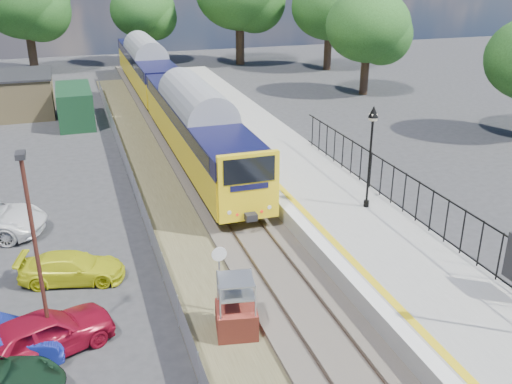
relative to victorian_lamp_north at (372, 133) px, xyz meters
name	(u,v)px	position (x,y,z in m)	size (l,w,h in m)	color
ground	(309,320)	(-5.30, -6.00, -4.30)	(120.00, 120.00, 0.00)	#2D2D30
track_bed	(221,208)	(-5.77, 3.67, -4.21)	(5.90, 80.00, 0.29)	#473F38
platform	(324,202)	(-1.10, 2.00, -3.85)	(5.00, 70.00, 0.90)	gray
platform_edge	(284,198)	(-3.16, 2.00, -3.39)	(0.90, 70.00, 0.01)	silver
victorian_lamp_north	(372,133)	(0.00, 0.00, 0.00)	(0.44, 0.44, 4.60)	black
palisade_fence	(443,218)	(1.25, -3.76, -2.46)	(0.12, 26.00, 2.00)	black
wire_fence	(136,190)	(-9.50, 6.00, -3.70)	(0.06, 52.00, 1.20)	#999EA3
outbuilding	(12,97)	(-16.21, 25.21, -2.78)	(10.80, 10.10, 3.12)	#9F8859
tree_line	(150,10)	(-3.90, 36.00, 2.31)	(56.80, 43.80, 11.88)	#332319
train	(166,88)	(-5.30, 21.06, -1.96)	(2.82, 40.83, 3.51)	yellow
brick_plinth	(236,307)	(-7.80, -5.95, -3.31)	(1.49, 1.49, 2.07)	#983626
speed_sign	(219,269)	(-8.00, -4.69, -2.60)	(0.51, 0.10, 2.54)	#999EA3
carpark_lamp	(35,245)	(-13.43, -5.16, -0.57)	(0.25, 0.50, 6.48)	#461E17
car_red	(43,334)	(-13.63, -5.14, -3.57)	(1.71, 4.26, 1.45)	maroon
car_yellow	(72,268)	(-12.70, -0.93, -3.74)	(1.56, 3.83, 1.11)	yellow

